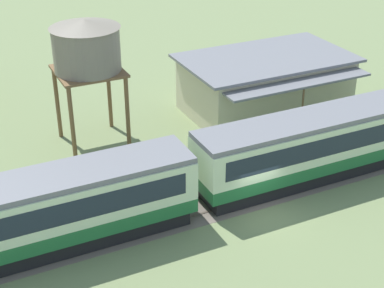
% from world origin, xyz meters
% --- Properties ---
extents(ground_plane, '(600.00, 600.00, 0.00)m').
position_xyz_m(ground_plane, '(0.00, 0.00, 0.00)').
color(ground_plane, '#707F51').
extents(passenger_train, '(57.07, 3.20, 4.14)m').
position_xyz_m(passenger_train, '(6.55, 1.98, 2.30)').
color(passenger_train, '#1E6033').
rests_on(passenger_train, ground_plane).
extents(railway_track, '(105.11, 3.60, 0.04)m').
position_xyz_m(railway_track, '(-0.69, 1.98, 0.01)').
color(railway_track, '#665B51').
rests_on(railway_track, ground_plane).
extents(station_building, '(12.59, 8.76, 4.31)m').
position_xyz_m(station_building, '(7.46, 11.70, 2.18)').
color(station_building, beige).
rests_on(station_building, ground_plane).
extents(water_tower, '(4.53, 4.53, 8.64)m').
position_xyz_m(water_tower, '(-5.90, 12.25, 6.81)').
color(water_tower, brown).
rests_on(water_tower, ground_plane).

